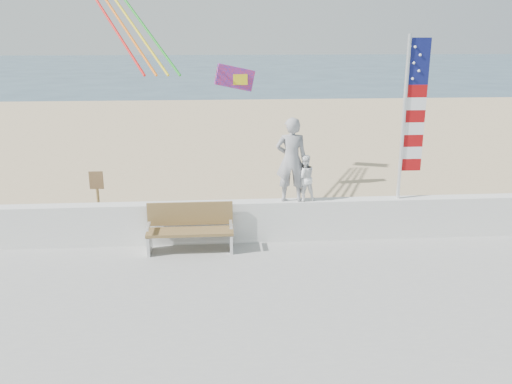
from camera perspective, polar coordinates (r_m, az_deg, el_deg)
ground at (r=10.30m, az=-0.36°, el=-10.11°), size 220.00×220.00×0.00m
sand at (r=18.76m, az=-2.27°, el=2.36°), size 90.00×40.00×0.08m
seawall at (r=11.89m, az=-1.04°, el=-3.08°), size 30.00×0.35×0.90m
adult at (r=11.60m, az=3.74°, el=3.41°), size 0.70×0.50×1.83m
child at (r=11.74m, az=5.10°, el=1.50°), size 0.55×0.46×1.02m
bench at (r=11.44m, az=-6.94°, el=-3.69°), size 1.80×0.57×1.00m
flag at (r=12.03m, az=15.91°, el=8.13°), size 0.50×0.08×3.50m
parafoil_kite at (r=15.31m, az=-2.17°, el=11.93°), size 1.15×0.40×0.77m
sign at (r=13.13m, az=-16.32°, el=-0.41°), size 0.32×0.07×1.46m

